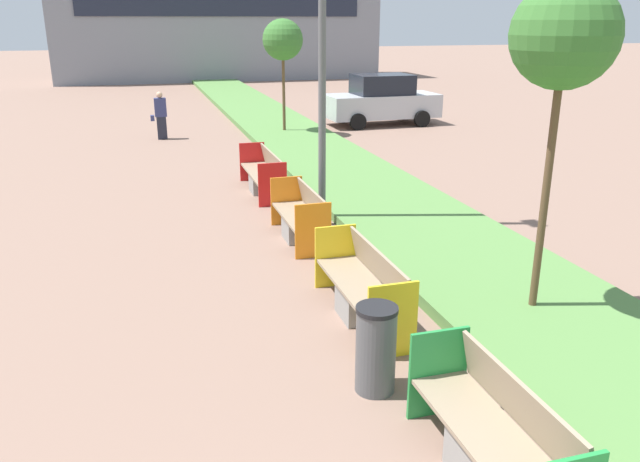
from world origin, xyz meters
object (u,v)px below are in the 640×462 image
(sapling_tree_far, at_px, (283,40))
(parked_car_distant, at_px, (382,100))
(bench_red_frame, at_px, (264,176))
(bench_orange_frame, at_px, (301,220))
(sapling_tree_near, at_px, (564,38))
(bench_green_frame, at_px, (492,441))
(bench_yellow_frame, at_px, (363,291))
(litter_bin, at_px, (376,349))
(pedestrian_walking, at_px, (161,116))

(sapling_tree_far, relative_size, parked_car_distant, 0.90)
(bench_red_frame, distance_m, parked_car_distant, 10.43)
(bench_red_frame, distance_m, sapling_tree_far, 8.00)
(bench_orange_frame, relative_size, sapling_tree_near, 0.45)
(bench_green_frame, xyz_separation_m, bench_yellow_frame, (0.00, 3.23, 0.01))
(litter_bin, distance_m, sapling_tree_far, 15.96)
(bench_green_frame, distance_m, sapling_tree_near, 4.67)
(bench_orange_frame, height_order, sapling_tree_far, sapling_tree_far)
(bench_yellow_frame, bearing_deg, pedestrian_walking, 97.63)
(pedestrian_walking, distance_m, parked_car_distant, 8.17)
(bench_orange_frame, xyz_separation_m, bench_red_frame, (0.01, 3.41, 0.01))
(sapling_tree_near, height_order, pedestrian_walking, sapling_tree_near)
(bench_green_frame, xyz_separation_m, sapling_tree_far, (2.18, 17.06, 2.78))
(bench_green_frame, distance_m, litter_bin, 1.63)
(litter_bin, height_order, sapling_tree_near, sapling_tree_near)
(bench_yellow_frame, height_order, bench_red_frame, same)
(sapling_tree_near, height_order, parked_car_distant, sapling_tree_near)
(sapling_tree_near, bearing_deg, parked_car_distant, 75.52)
(sapling_tree_near, relative_size, sapling_tree_far, 1.11)
(litter_bin, bearing_deg, bench_yellow_frame, 74.28)
(bench_red_frame, xyz_separation_m, pedestrian_walking, (-1.91, 7.60, 0.40))
(bench_yellow_frame, bearing_deg, parked_car_distant, 67.50)
(bench_orange_frame, bearing_deg, bench_red_frame, 89.90)
(bench_red_frame, distance_m, sapling_tree_near, 8.26)
(parked_car_distant, bearing_deg, sapling_tree_near, -105.76)
(bench_yellow_frame, distance_m, bench_orange_frame, 3.25)
(bench_green_frame, relative_size, pedestrian_walking, 1.27)
(sapling_tree_far, bearing_deg, bench_yellow_frame, -98.94)
(litter_bin, relative_size, pedestrian_walking, 0.63)
(bench_green_frame, relative_size, bench_orange_frame, 1.02)
(bench_green_frame, height_order, litter_bin, litter_bin)
(bench_yellow_frame, distance_m, bench_red_frame, 6.65)
(bench_yellow_frame, xyz_separation_m, sapling_tree_near, (2.18, -0.64, 3.22))
(litter_bin, height_order, sapling_tree_far, sapling_tree_far)
(bench_orange_frame, distance_m, sapling_tree_far, 11.16)
(bench_yellow_frame, xyz_separation_m, sapling_tree_far, (2.18, 13.84, 2.77))
(bench_yellow_frame, distance_m, parked_car_distant, 16.26)
(bench_orange_frame, height_order, pedestrian_walking, pedestrian_walking)
(bench_red_frame, relative_size, parked_car_distant, 0.57)
(sapling_tree_near, height_order, sapling_tree_far, sapling_tree_near)
(bench_yellow_frame, relative_size, sapling_tree_near, 0.52)
(sapling_tree_near, bearing_deg, litter_bin, -158.61)
(bench_red_frame, bearing_deg, sapling_tree_far, 73.16)
(sapling_tree_near, distance_m, parked_car_distant, 16.38)
(bench_yellow_frame, distance_m, pedestrian_walking, 14.39)
(bench_green_frame, distance_m, pedestrian_walking, 17.59)
(bench_yellow_frame, xyz_separation_m, parked_car_distant, (6.22, 15.01, 0.54))
(bench_orange_frame, bearing_deg, sapling_tree_near, -60.71)
(parked_car_distant, bearing_deg, pedestrian_walking, -175.93)
(sapling_tree_near, bearing_deg, bench_green_frame, -130.11)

